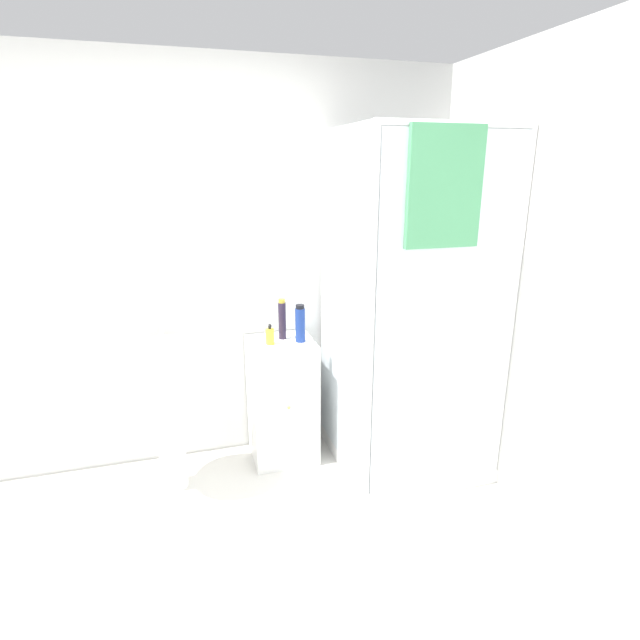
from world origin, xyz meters
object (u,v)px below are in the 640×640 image
at_px(soap_dispenser, 270,336).
at_px(shampoo_bottle_blue, 300,324).
at_px(shampoo_bottle_tall_black, 282,320).
at_px(sink, 166,385).

xyz_separation_m(soap_dispenser, shampoo_bottle_blue, (0.19, -0.01, 0.06)).
bearing_deg(shampoo_bottle_blue, shampoo_bottle_tall_black, 138.03).
relative_size(sink, shampoo_bottle_blue, 4.26).
height_order(soap_dispenser, shampoo_bottle_tall_black, shampoo_bottle_tall_black).
bearing_deg(sink, soap_dispenser, 10.16).
height_order(sink, soap_dispenser, sink).
bearing_deg(shampoo_bottle_blue, sink, -172.59).
bearing_deg(shampoo_bottle_tall_black, shampoo_bottle_blue, -41.97).
xyz_separation_m(sink, shampoo_bottle_blue, (0.83, 0.11, 0.26)).
relative_size(soap_dispenser, shampoo_bottle_tall_black, 0.50).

